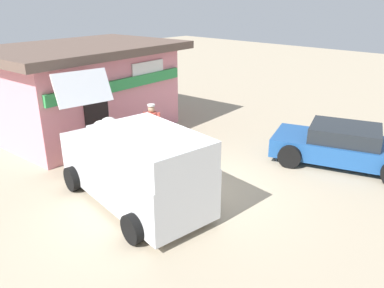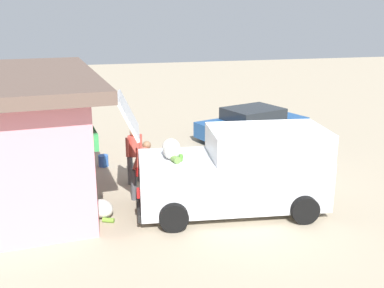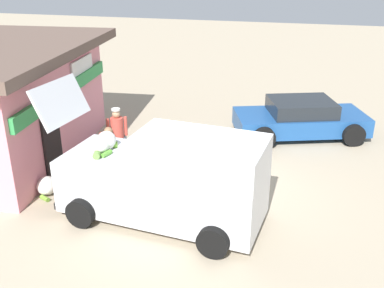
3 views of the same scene
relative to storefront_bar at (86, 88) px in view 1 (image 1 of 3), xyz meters
The scene contains 8 objects.
ground_plane 6.32m from the storefront_bar, 95.25° to the right, with size 60.00×60.00×0.00m, color tan.
storefront_bar is the anchor object (origin of this frame).
delivery_van 5.88m from the storefront_bar, 110.88° to the right, with size 2.48×4.93×2.86m.
parked_sedan 8.92m from the storefront_bar, 65.52° to the right, with size 3.14×4.42×1.18m.
vendor_standing 3.37m from the storefront_bar, 85.07° to the right, with size 0.47×0.49×1.61m.
customer_bending 3.54m from the storefront_bar, 105.04° to the right, with size 0.69×0.66×1.46m.
unloaded_banana_pile 3.18m from the storefront_bar, 127.47° to the right, with size 0.83×0.75×0.41m.
paint_bucket 3.47m from the storefront_bar, 52.78° to the right, with size 0.30×0.30×0.35m, color blue.
Camera 1 is at (-6.47, -5.96, 4.71)m, focal length 35.29 mm.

